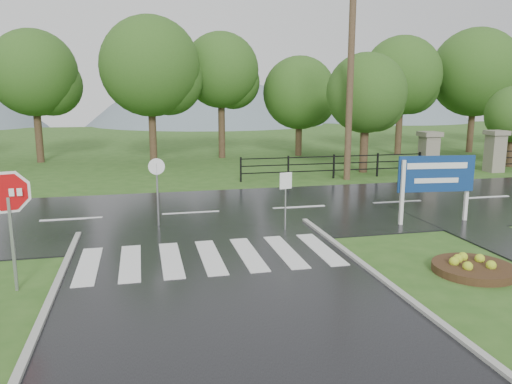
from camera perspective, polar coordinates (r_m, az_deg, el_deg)
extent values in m
plane|color=#2E561C|center=(8.48, -0.33, -18.34)|extent=(120.00, 120.00, 0.00)
cube|color=black|center=(17.78, -7.44, -2.51)|extent=(90.00, 8.00, 0.04)
cube|color=silver|center=(12.95, -18.62, -7.97)|extent=(0.50, 2.80, 0.02)
cube|color=silver|center=(12.88, -14.16, -7.82)|extent=(0.50, 2.80, 0.02)
cube|color=silver|center=(12.89, -9.68, -7.61)|extent=(0.50, 2.80, 0.02)
cube|color=silver|center=(12.98, -5.23, -7.37)|extent=(0.50, 2.80, 0.02)
cube|color=silver|center=(13.14, -0.88, -7.08)|extent=(0.50, 2.80, 0.02)
cube|color=silver|center=(13.38, 3.34, -6.77)|extent=(0.50, 2.80, 0.02)
cube|color=silver|center=(13.68, 7.39, -6.43)|extent=(0.50, 2.80, 0.02)
cube|color=gray|center=(27.61, 19.10, 3.96)|extent=(0.80, 0.80, 2.00)
cube|color=#6B6659|center=(27.50, 19.25, 6.28)|extent=(1.00, 1.00, 0.24)
cube|color=gray|center=(29.92, 25.63, 3.99)|extent=(0.80, 0.80, 2.00)
cube|color=#6B6659|center=(29.82, 25.81, 6.13)|extent=(1.00, 1.00, 0.24)
cube|color=black|center=(25.31, 8.87, 2.47)|extent=(9.50, 0.05, 0.05)
cube|color=black|center=(25.26, 8.89, 3.25)|extent=(9.50, 0.05, 0.05)
cube|color=black|center=(25.21, 8.92, 4.04)|extent=(9.50, 0.05, 0.05)
cube|color=black|center=(23.93, -1.75, 2.58)|extent=(0.08, 0.08, 1.20)
cube|color=black|center=(27.39, 18.16, 3.13)|extent=(0.08, 0.08, 1.20)
cube|color=black|center=(30.28, 26.31, 3.24)|extent=(0.08, 0.08, 1.20)
sphere|color=slate|center=(75.93, -5.24, -5.27)|extent=(48.00, 48.00, 48.00)
sphere|color=slate|center=(83.20, 14.18, -1.04)|extent=(36.00, 36.00, 36.00)
cube|color=#939399|center=(11.83, -26.04, -5.43)|extent=(0.06, 0.06, 2.06)
cylinder|color=white|center=(11.59, -26.50, -0.03)|extent=(1.19, 0.36, 1.24)
cylinder|color=red|center=(11.58, -26.52, -0.04)|extent=(1.04, 0.33, 1.08)
cube|color=silver|center=(16.53, 16.37, -0.14)|extent=(0.12, 0.12, 2.13)
cube|color=silver|center=(17.79, 22.96, 0.20)|extent=(0.12, 0.12, 2.13)
cube|color=navy|center=(17.03, 19.91, 1.97)|extent=(2.54, 0.34, 1.17)
cube|color=white|center=(16.97, 20.03, 2.84)|extent=(2.01, 0.22, 0.19)
cube|color=white|center=(17.04, 19.93, 1.25)|extent=(1.48, 0.17, 0.16)
cylinder|color=#332111|center=(13.04, 23.59, -8.04)|extent=(1.90, 1.90, 0.19)
cube|color=#939399|center=(15.23, 3.37, -1.40)|extent=(0.04, 0.04, 1.73)
cube|color=white|center=(15.06, 3.43, 1.30)|extent=(0.40, 0.11, 0.50)
cylinder|color=#939399|center=(15.99, -11.18, -0.40)|extent=(0.06, 0.06, 2.05)
cylinder|color=white|center=(15.82, -11.30, 2.87)|extent=(0.51, 0.04, 0.51)
cylinder|color=#473523|center=(24.76, 10.72, 12.42)|extent=(0.32, 0.32, 9.58)
cylinder|color=#3D2B1C|center=(27.42, 12.27, 5.87)|extent=(0.49, 0.49, 3.51)
sphere|color=#264D18|center=(27.32, 12.48, 11.00)|extent=(4.20, 4.20, 4.20)
cylinder|color=#3D2B1C|center=(32.46, 27.12, 4.81)|extent=(0.40, 0.40, 2.52)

